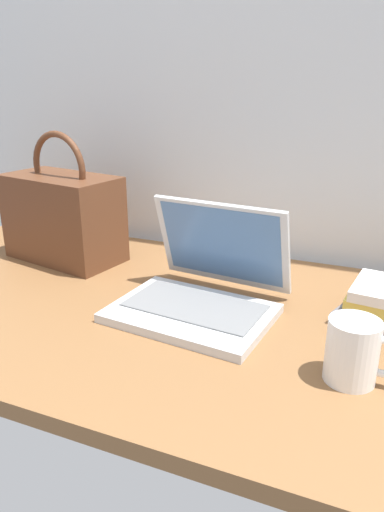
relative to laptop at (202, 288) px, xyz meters
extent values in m
cube|color=brown|center=(-0.02, -0.02, -0.06)|extent=(1.60, 0.76, 0.03)
cube|color=silver|center=(0.00, -0.05, -0.04)|extent=(0.33, 0.25, 0.02)
cube|color=slate|center=(0.00, -0.03, -0.03)|extent=(0.28, 0.17, 0.00)
cube|color=silver|center=(0.01, 0.09, 0.07)|extent=(0.31, 0.10, 0.19)
cube|color=#4C72A5|center=(0.01, 0.09, 0.07)|extent=(0.27, 0.08, 0.17)
cylinder|color=white|center=(0.31, -0.15, 0.01)|extent=(0.08, 0.08, 0.10)
torus|color=white|center=(0.35, -0.15, 0.01)|extent=(0.07, 0.01, 0.07)
cylinder|color=brown|center=(0.31, -0.15, 0.05)|extent=(0.07, 0.07, 0.00)
cube|color=#59331E|center=(-0.44, 0.14, 0.06)|extent=(0.32, 0.21, 0.22)
torus|color=#59331E|center=(-0.44, 0.14, 0.19)|extent=(0.18, 0.05, 0.18)
camera|label=1|loc=(0.33, -0.83, 0.40)|focal=33.40mm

